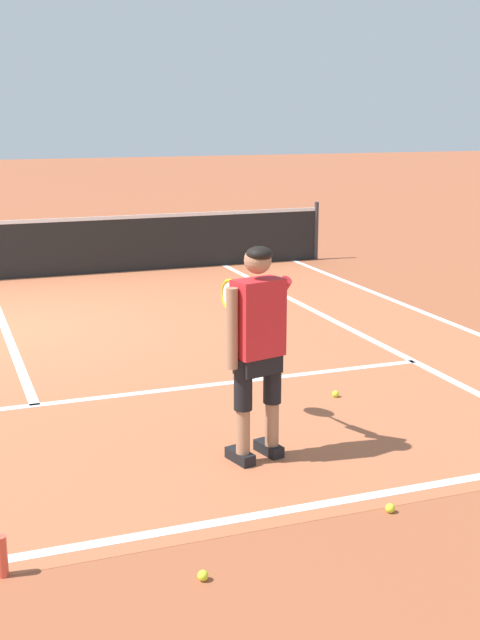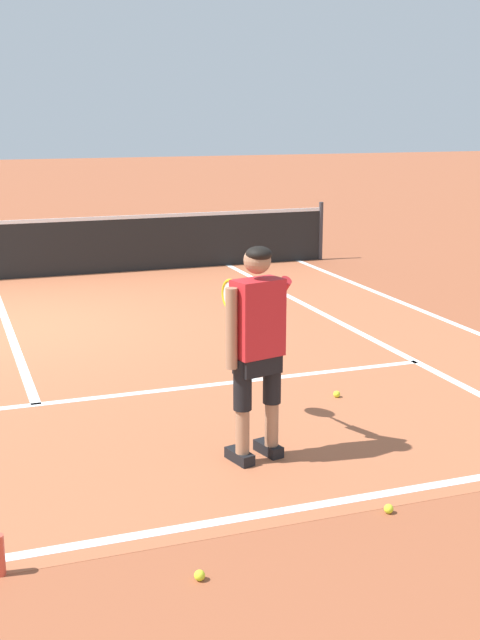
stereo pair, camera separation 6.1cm
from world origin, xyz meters
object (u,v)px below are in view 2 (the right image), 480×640
tennis_ball_near_feet (337,394)px  tennis_ball_by_baseline (389,509)px  tennis_ball_mid_court (200,575)px  tennis_player (256,339)px

tennis_ball_near_feet → tennis_ball_by_baseline: same height
tennis_ball_near_feet → tennis_ball_mid_court: same height
tennis_ball_by_baseline → tennis_ball_mid_court: bearing=-165.7°
tennis_player → tennis_ball_near_feet: bearing=41.2°
tennis_player → tennis_ball_mid_court: (-0.95, -1.57, -0.96)m
tennis_player → tennis_ball_by_baseline: (0.52, -1.20, -0.96)m
tennis_player → tennis_ball_mid_court: 2.07m
tennis_player → tennis_ball_near_feet: 1.93m
tennis_ball_near_feet → tennis_ball_by_baseline: 2.41m
tennis_ball_near_feet → tennis_player: bearing=-138.8°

